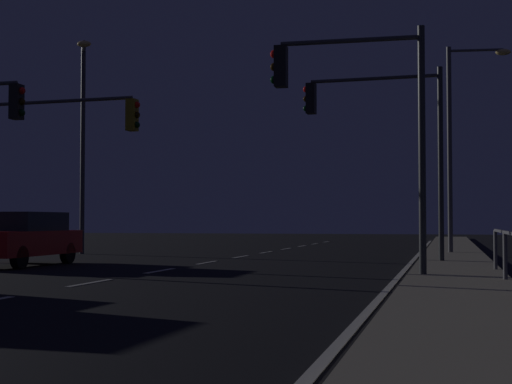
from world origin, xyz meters
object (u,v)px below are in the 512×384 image
(traffic_light_overhead_east, at_px, (356,102))
(traffic_light_mid_right, at_px, (381,126))
(traffic_light_far_center, at_px, (54,141))
(car_oncoming, at_px, (21,238))
(street_lamp_mid_block, at_px, (83,130))
(street_lamp_corner, at_px, (459,128))

(traffic_light_overhead_east, xyz_separation_m, traffic_light_mid_right, (0.04, 6.06, 0.20))
(traffic_light_overhead_east, height_order, traffic_light_mid_right, traffic_light_mid_right)
(traffic_light_mid_right, bearing_deg, traffic_light_overhead_east, -90.41)
(traffic_light_far_center, bearing_deg, car_oncoming, -109.12)
(traffic_light_far_center, relative_size, street_lamp_mid_block, 0.64)
(car_oncoming, relative_size, traffic_light_overhead_east, 0.80)
(traffic_light_mid_right, xyz_separation_m, street_lamp_corner, (2.40, 6.32, 0.60))
(traffic_light_mid_right, relative_size, street_lamp_mid_block, 0.70)
(car_oncoming, distance_m, street_lamp_corner, 16.28)
(street_lamp_mid_block, bearing_deg, traffic_light_mid_right, -19.10)
(traffic_light_mid_right, bearing_deg, traffic_light_far_center, -167.97)
(car_oncoming, bearing_deg, street_lamp_corner, 37.26)
(traffic_light_far_center, xyz_separation_m, street_lamp_corner, (12.16, 8.40, 1.03))
(traffic_light_mid_right, xyz_separation_m, traffic_light_far_center, (-9.77, -2.08, -0.43))
(traffic_light_overhead_east, relative_size, traffic_light_far_center, 1.04)
(traffic_light_mid_right, height_order, street_lamp_mid_block, street_lamp_mid_block)
(traffic_light_mid_right, relative_size, traffic_light_far_center, 1.09)
(street_lamp_corner, bearing_deg, street_lamp_mid_block, -171.41)
(car_oncoming, bearing_deg, traffic_light_overhead_east, -15.56)
(traffic_light_far_center, distance_m, street_lamp_corner, 14.82)
(traffic_light_far_center, bearing_deg, traffic_light_mid_right, 12.03)
(street_lamp_corner, height_order, street_lamp_mid_block, street_lamp_mid_block)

